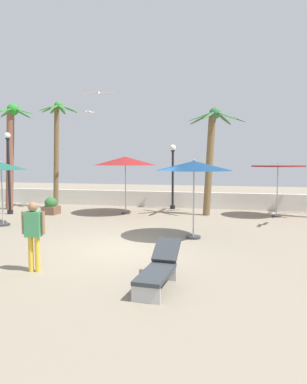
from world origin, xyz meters
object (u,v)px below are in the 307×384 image
Objects in this scene: palm_tree_1 at (57,142)px; guest_1 at (33,230)px; planter at (51,206)px; patio_umbrella_1 at (1,167)px; lounge_chair_0 at (159,268)px; lamp_post_2 at (9,170)px; palm_tree_3 at (211,148)px; patio_umbrella_3 at (278,169)px; lamp_post_0 at (173,172)px; patio_umbrella_4 at (125,161)px; palm_tree_0 at (11,146)px; seagull_1 at (99,93)px; seagull_0 at (88,112)px; patio_umbrella_0 at (194,167)px.

palm_tree_1 is 11.83m from guest_1.
guest_1 is 9.27m from planter.
patio_umbrella_1 is 9.49m from lounge_chair_0.
palm_tree_1 is 3.20m from lamp_post_2.
patio_umbrella_1 is at bearing 133.08° from guest_1.
patio_umbrella_1 is 9.27m from palm_tree_3.
patio_umbrella_3 is 12.90m from lamp_post_2.
palm_tree_3 reaches higher than patio_umbrella_1.
palm_tree_3 reaches higher than lounge_chair_0.
lamp_post_0 is 4.11× the size of planter.
patio_umbrella_4 is 4.59m from palm_tree_1.
seagull_1 is (5.67, -1.33, 2.25)m from palm_tree_0.
patio_umbrella_3 is 1.34× the size of lounge_chair_0.
seagull_0 is 1.32× the size of planter.
palm_tree_3 is 3.10× the size of guest_1.
seagull_1 reaches higher than lamp_post_0.
patio_umbrella_3 is at bearing 2.98° from palm_tree_0.
guest_1 is at bearing -50.62° from lamp_post_2.
seagull_1 reaches higher than palm_tree_0.
patio_umbrella_3 is at bearing 57.61° from guest_1.
planter is at bearing -69.56° from palm_tree_1.
seagull_1 is at bearing 2.29° from lamp_post_2.
guest_1 is 11.44m from seagull_0.
palm_tree_0 is 3.42× the size of guest_1.
lounge_chair_0 is 3.14m from guest_1.
seagull_0 is (3.18, 2.39, 3.04)m from lamp_post_2.
planter is (-4.35, 8.16, -0.62)m from guest_1.
patio_umbrella_1 is 0.45× the size of palm_tree_1.
seagull_1 is at bearing 119.86° from lounge_chair_0.
lamp_post_0 is at bearing 84.61° from guest_1.
palm_tree_1 reaches higher than patio_umbrella_4.
seagull_1 is (3.51, -2.37, 2.01)m from palm_tree_1.
patio_umbrella_0 reaches higher than patio_umbrella_1.
planter is (-1.16, -1.99, -4.81)m from seagull_0.
palm_tree_3 is (-3.05, -0.28, 0.95)m from patio_umbrella_3.
seagull_1 reaches higher than patio_umbrella_0.
seagull_0 is (-4.27, -1.37, 3.15)m from lamp_post_0.
patio_umbrella_4 is (-7.17, -0.81, 0.35)m from patio_umbrella_3.
patio_umbrella_1 is 0.85× the size of patio_umbrella_4.
seagull_1 is at bearing 45.30° from patio_umbrella_1.
lamp_post_2 is at bearing -58.05° from palm_tree_0.
seagull_0 is at bearing 11.97° from palm_tree_0.
patio_umbrella_1 is 5.69m from patio_umbrella_4.
patio_umbrella_0 is 0.46× the size of palm_tree_1.
lounge_chair_0 is at bearing -91.25° from palm_tree_3.
patio_umbrella_0 is 10.24m from palm_tree_1.
patio_umbrella_3 reaches higher than lounge_chair_0.
palm_tree_1 is 8.47m from palm_tree_3.
seagull_0 is (-9.52, 0.17, 2.93)m from patio_umbrella_3.
guest_1 reaches higher than planter.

